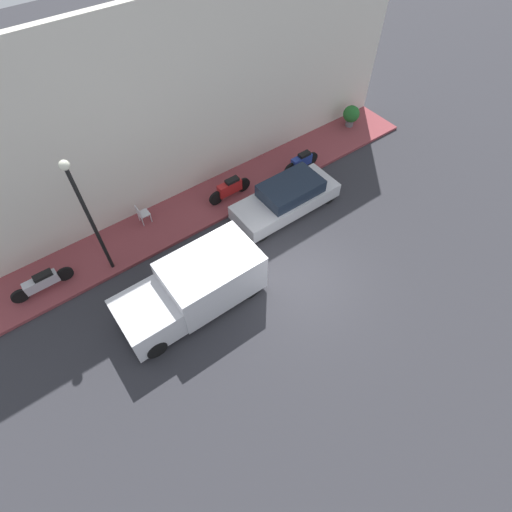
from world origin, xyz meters
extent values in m
plane|color=#2D2D33|center=(0.00, 0.00, 0.00)|extent=(60.00, 60.00, 0.00)
cube|color=brown|center=(5.07, 0.00, 0.06)|extent=(2.20, 18.84, 0.13)
cube|color=silver|center=(6.32, 0.00, 3.61)|extent=(0.30, 18.84, 7.23)
cube|color=silver|center=(2.97, -1.69, 0.47)|extent=(1.65, 4.30, 0.58)
cube|color=#192333|center=(2.97, -1.90, 1.01)|extent=(1.45, 2.36, 0.51)
cylinder|color=black|center=(2.27, -0.01, 0.32)|extent=(0.20, 0.64, 0.64)
cylinder|color=black|center=(3.68, -0.01, 0.32)|extent=(0.20, 0.64, 0.64)
cylinder|color=black|center=(2.27, -3.36, 0.32)|extent=(0.20, 0.64, 0.64)
cylinder|color=black|center=(3.68, -3.36, 0.32)|extent=(0.20, 0.64, 0.64)
cube|color=silver|center=(1.37, 2.70, 0.96)|extent=(1.96, 3.04, 1.55)
cube|color=silver|center=(1.37, 5.04, 0.72)|extent=(1.86, 1.64, 1.08)
cube|color=#192333|center=(1.37, 5.29, 1.03)|extent=(1.67, 0.90, 0.43)
cylinder|color=black|center=(0.52, 5.28, 0.33)|extent=(0.22, 0.66, 0.66)
cylinder|color=black|center=(2.22, 5.28, 0.33)|extent=(0.22, 0.66, 0.66)
cylinder|color=black|center=(0.52, 1.76, 0.33)|extent=(0.22, 0.66, 0.66)
cylinder|color=black|center=(2.22, 1.76, 0.33)|extent=(0.22, 0.66, 0.66)
cube|color=navy|center=(4.32, -3.63, 0.62)|extent=(0.30, 0.95, 0.45)
cube|color=black|center=(4.32, -3.76, 0.91)|extent=(0.27, 0.52, 0.12)
cylinder|color=black|center=(4.32, -3.05, 0.44)|extent=(0.10, 0.63, 0.63)
cylinder|color=black|center=(4.32, -4.22, 0.44)|extent=(0.10, 0.63, 0.63)
cube|color=#B7B7BF|center=(4.75, 7.25, 0.56)|extent=(0.30, 1.10, 0.39)
cube|color=black|center=(4.75, 7.10, 0.81)|extent=(0.27, 0.60, 0.12)
cylinder|color=black|center=(4.75, 8.00, 0.40)|extent=(0.10, 0.55, 0.55)
cylinder|color=black|center=(4.75, 6.50, 0.40)|extent=(0.10, 0.55, 0.55)
cube|color=#B21E1E|center=(4.75, -0.26, 0.63)|extent=(0.30, 1.02, 0.49)
cube|color=black|center=(4.75, -0.40, 0.94)|extent=(0.27, 0.56, 0.12)
cylinder|color=black|center=(4.75, 0.39, 0.43)|extent=(0.10, 0.61, 0.61)
cylinder|color=black|center=(4.75, -0.91, 0.43)|extent=(0.10, 0.61, 0.61)
cylinder|color=black|center=(4.32, 5.04, 2.34)|extent=(0.12, 0.12, 4.42)
sphere|color=silver|center=(4.32, 5.04, 4.63)|extent=(0.29, 0.29, 0.29)
cylinder|color=slate|center=(5.42, -7.63, 0.28)|extent=(0.37, 0.37, 0.32)
sphere|color=#236628|center=(5.42, -7.63, 0.75)|extent=(0.77, 0.77, 0.77)
cube|color=silver|center=(5.57, 3.11, 0.56)|extent=(0.40, 0.40, 0.04)
cube|color=silver|center=(5.57, 3.29, 0.76)|extent=(0.40, 0.04, 0.36)
cylinder|color=silver|center=(5.40, 2.93, 0.33)|extent=(0.04, 0.04, 0.41)
cylinder|color=silver|center=(5.74, 2.93, 0.33)|extent=(0.04, 0.04, 0.41)
cylinder|color=silver|center=(5.40, 3.28, 0.33)|extent=(0.04, 0.04, 0.41)
cylinder|color=silver|center=(5.74, 3.28, 0.33)|extent=(0.04, 0.04, 0.41)
camera|label=1|loc=(-5.38, 5.91, 11.48)|focal=28.00mm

